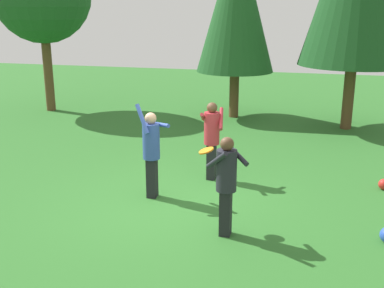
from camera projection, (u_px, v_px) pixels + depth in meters
ground_plane at (171, 202)px, 9.36m from camera, size 40.00×40.00×0.00m
person_thrower at (151, 147)px, 9.35m from camera, size 0.68×0.67×1.94m
person_catcher at (226, 178)px, 7.76m from camera, size 0.73×0.73×1.72m
person_bystander at (212, 134)px, 10.35m from camera, size 0.57×0.63×1.75m
frisbee at (206, 151)px, 8.15m from camera, size 0.33×0.33×0.11m
ball_red at (384, 184)px, 9.99m from camera, size 0.23×0.23×0.23m
tree_center at (236, 1)px, 15.54m from camera, size 2.61×2.61×6.24m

